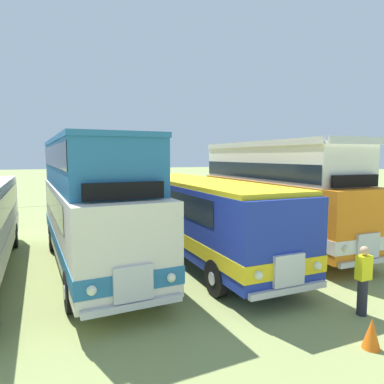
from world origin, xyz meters
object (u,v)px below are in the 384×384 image
at_px(cone_mid_row, 372,333).
at_px(marshal_person, 363,280).
at_px(bus_seventh_in_row, 92,198).
at_px(bus_eighth_in_row, 197,211).
at_px(bus_ninth_in_row, 276,191).

xyz_separation_m(cone_mid_row, marshal_person, (1.09, 1.17, 0.56)).
height_order(bus_seventh_in_row, cone_mid_row, bus_seventh_in_row).
height_order(cone_mid_row, marshal_person, marshal_person).
distance_m(bus_seventh_in_row, cone_mid_row, 9.09).
bearing_deg(marshal_person, cone_mid_row, -132.97).
distance_m(bus_eighth_in_row, cone_mid_row, 7.62).
height_order(bus_eighth_in_row, bus_ninth_in_row, bus_ninth_in_row).
relative_size(bus_eighth_in_row, cone_mid_row, 17.04).
xyz_separation_m(bus_seventh_in_row, marshal_person, (5.55, -6.45, -1.58)).
bearing_deg(cone_mid_row, bus_ninth_in_row, 66.47).
bearing_deg(marshal_person, bus_ninth_in_row, 70.82).
height_order(bus_eighth_in_row, marshal_person, bus_eighth_in_row).
bearing_deg(bus_eighth_in_row, bus_seventh_in_row, 177.79).
bearing_deg(bus_eighth_in_row, marshal_person, -75.53).
bearing_deg(bus_ninth_in_row, cone_mid_row, -113.53).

